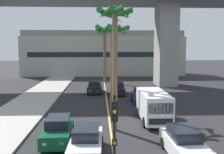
{
  "coord_description": "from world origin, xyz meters",
  "views": [
    {
      "loc": [
        -0.75,
        -1.75,
        5.97
      ],
      "look_at": [
        0.0,
        14.0,
        4.1
      ],
      "focal_mm": 41.3,
      "sensor_mm": 36.0,
      "label": 1
    }
  ],
  "objects_px": {
    "car_queue_second": "(142,97)",
    "palm_tree_near_median": "(112,40)",
    "palm_tree_mid_median": "(104,42)",
    "traffic_light_median_near": "(114,134)",
    "car_queue_third": "(58,130)",
    "car_queue_fourth": "(95,87)",
    "car_queue_front": "(118,88)",
    "car_queue_fifth": "(184,144)",
    "palm_tree_far_median": "(115,33)",
    "car_queue_sixth": "(86,142)",
    "delivery_van": "(153,105)"
  },
  "relations": [
    {
      "from": "car_queue_second",
      "to": "palm_tree_far_median",
      "type": "bearing_deg",
      "value": -111.5
    },
    {
      "from": "palm_tree_near_median",
      "to": "traffic_light_median_near",
      "type": "bearing_deg",
      "value": -92.36
    },
    {
      "from": "car_queue_sixth",
      "to": "palm_tree_near_median",
      "type": "relative_size",
      "value": 0.52
    },
    {
      "from": "car_queue_second",
      "to": "palm_tree_near_median",
      "type": "relative_size",
      "value": 0.52
    },
    {
      "from": "car_queue_third",
      "to": "car_queue_fourth",
      "type": "distance_m",
      "value": 17.28
    },
    {
      "from": "car_queue_fifth",
      "to": "palm_tree_near_median",
      "type": "relative_size",
      "value": 0.52
    },
    {
      "from": "car_queue_sixth",
      "to": "palm_tree_far_median",
      "type": "height_order",
      "value": "palm_tree_far_median"
    },
    {
      "from": "car_queue_fourth",
      "to": "car_queue_second",
      "type": "bearing_deg",
      "value": -51.89
    },
    {
      "from": "palm_tree_far_median",
      "to": "traffic_light_median_near",
      "type": "bearing_deg",
      "value": -93.42
    },
    {
      "from": "traffic_light_median_near",
      "to": "car_queue_fifth",
      "type": "bearing_deg",
      "value": 44.38
    },
    {
      "from": "delivery_van",
      "to": "palm_tree_far_median",
      "type": "xyz_separation_m",
      "value": [
        -3.21,
        -2.08,
        5.6
      ]
    },
    {
      "from": "car_queue_front",
      "to": "car_queue_second",
      "type": "distance_m",
      "value": 5.92
    },
    {
      "from": "car_queue_sixth",
      "to": "car_queue_third",
      "type": "bearing_deg",
      "value": 131.11
    },
    {
      "from": "car_queue_second",
      "to": "traffic_light_median_near",
      "type": "bearing_deg",
      "value": -102.78
    },
    {
      "from": "car_queue_front",
      "to": "car_queue_third",
      "type": "bearing_deg",
      "value": -106.81
    },
    {
      "from": "delivery_van",
      "to": "car_queue_third",
      "type": "bearing_deg",
      "value": -149.04
    },
    {
      "from": "car_queue_fifth",
      "to": "car_queue_sixth",
      "type": "height_order",
      "value": "same"
    },
    {
      "from": "car_queue_front",
      "to": "traffic_light_median_near",
      "type": "height_order",
      "value": "traffic_light_median_near"
    },
    {
      "from": "car_queue_sixth",
      "to": "delivery_van",
      "type": "xyz_separation_m",
      "value": [
        5.03,
        6.3,
        0.57
      ]
    },
    {
      "from": "traffic_light_median_near",
      "to": "palm_tree_near_median",
      "type": "relative_size",
      "value": 0.53
    },
    {
      "from": "palm_tree_mid_median",
      "to": "palm_tree_far_median",
      "type": "bearing_deg",
      "value": -89.45
    },
    {
      "from": "car_queue_fourth",
      "to": "car_queue_fifth",
      "type": "relative_size",
      "value": 1.0
    },
    {
      "from": "car_queue_fifth",
      "to": "palm_tree_mid_median",
      "type": "bearing_deg",
      "value": 97.16
    },
    {
      "from": "palm_tree_mid_median",
      "to": "palm_tree_far_median",
      "type": "relative_size",
      "value": 1.04
    },
    {
      "from": "delivery_van",
      "to": "palm_tree_near_median",
      "type": "distance_m",
      "value": 6.9
    },
    {
      "from": "car_queue_third",
      "to": "car_queue_fifth",
      "type": "bearing_deg",
      "value": -19.66
    },
    {
      "from": "car_queue_sixth",
      "to": "palm_tree_near_median",
      "type": "bearing_deg",
      "value": 78.85
    },
    {
      "from": "palm_tree_mid_median",
      "to": "palm_tree_far_median",
      "type": "height_order",
      "value": "palm_tree_mid_median"
    },
    {
      "from": "palm_tree_mid_median",
      "to": "palm_tree_far_median",
      "type": "xyz_separation_m",
      "value": [
        0.24,
        -25.18,
        0.09
      ]
    },
    {
      "from": "car_queue_front",
      "to": "car_queue_fifth",
      "type": "distance_m",
      "value": 18.87
    },
    {
      "from": "car_queue_fourth",
      "to": "car_queue_sixth",
      "type": "height_order",
      "value": "same"
    },
    {
      "from": "car_queue_fourth",
      "to": "palm_tree_mid_median",
      "type": "height_order",
      "value": "palm_tree_mid_median"
    },
    {
      "from": "car_queue_third",
      "to": "palm_tree_far_median",
      "type": "height_order",
      "value": "palm_tree_far_median"
    },
    {
      "from": "delivery_van",
      "to": "traffic_light_median_near",
      "type": "relative_size",
      "value": 1.25
    },
    {
      "from": "palm_tree_mid_median",
      "to": "palm_tree_far_median",
      "type": "distance_m",
      "value": 25.18
    },
    {
      "from": "car_queue_sixth",
      "to": "palm_tree_far_median",
      "type": "distance_m",
      "value": 7.69
    },
    {
      "from": "palm_tree_far_median",
      "to": "car_queue_second",
      "type": "bearing_deg",
      "value": 68.5
    },
    {
      "from": "traffic_light_median_near",
      "to": "delivery_van",
      "type": "bearing_deg",
      "value": 70.73
    },
    {
      "from": "car_queue_second",
      "to": "car_queue_third",
      "type": "height_order",
      "value": "same"
    },
    {
      "from": "traffic_light_median_near",
      "to": "palm_tree_far_median",
      "type": "distance_m",
      "value": 9.55
    },
    {
      "from": "car_queue_fifth",
      "to": "car_queue_sixth",
      "type": "relative_size",
      "value": 1.0
    },
    {
      "from": "car_queue_second",
      "to": "palm_tree_mid_median",
      "type": "distance_m",
      "value": 18.04
    },
    {
      "from": "car_queue_second",
      "to": "palm_tree_mid_median",
      "type": "bearing_deg",
      "value": 102.32
    },
    {
      "from": "car_queue_third",
      "to": "traffic_light_median_near",
      "type": "height_order",
      "value": "traffic_light_median_near"
    },
    {
      "from": "car_queue_front",
      "to": "car_queue_fifth",
      "type": "xyz_separation_m",
      "value": [
        2.33,
        -18.72,
        0.0
      ]
    },
    {
      "from": "car_queue_second",
      "to": "car_queue_fifth",
      "type": "bearing_deg",
      "value": -89.46
    },
    {
      "from": "palm_tree_mid_median",
      "to": "traffic_light_median_near",
      "type": "bearing_deg",
      "value": -90.46
    },
    {
      "from": "car_queue_second",
      "to": "delivery_van",
      "type": "relative_size",
      "value": 0.79
    },
    {
      "from": "car_queue_front",
      "to": "palm_tree_mid_median",
      "type": "xyz_separation_m",
      "value": [
        -1.42,
        11.1,
        6.07
      ]
    },
    {
      "from": "car_queue_third",
      "to": "palm_tree_near_median",
      "type": "bearing_deg",
      "value": 62.95
    }
  ]
}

